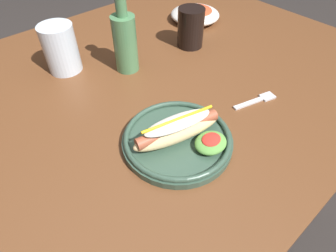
% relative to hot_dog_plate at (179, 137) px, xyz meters
% --- Properties ---
extents(ground_plane, '(8.00, 8.00, 0.00)m').
position_rel_hot_dog_plate_xyz_m(ground_plane, '(0.07, 0.22, -0.76)').
color(ground_plane, '#2D2826').
extents(dining_table, '(1.44, 1.01, 0.74)m').
position_rel_hot_dog_plate_xyz_m(dining_table, '(0.07, 0.22, -0.11)').
color(dining_table, brown).
rests_on(dining_table, ground_plane).
extents(hot_dog_plate, '(0.24, 0.24, 0.08)m').
position_rel_hot_dog_plate_xyz_m(hot_dog_plate, '(0.00, 0.00, 0.00)').
color(hot_dog_plate, '#334C3D').
rests_on(hot_dog_plate, dining_table).
extents(fork, '(0.12, 0.05, 0.00)m').
position_rel_hot_dog_plate_xyz_m(fork, '(0.25, -0.03, -0.02)').
color(fork, silver).
rests_on(fork, dining_table).
extents(soda_cup, '(0.08, 0.08, 0.12)m').
position_rel_hot_dog_plate_xyz_m(soda_cup, '(0.32, 0.29, 0.04)').
color(soda_cup, black).
rests_on(soda_cup, dining_table).
extents(water_cup, '(0.09, 0.09, 0.13)m').
position_rel_hot_dog_plate_xyz_m(water_cup, '(-0.05, 0.42, 0.04)').
color(water_cup, silver).
rests_on(water_cup, dining_table).
extents(glass_bottle, '(0.06, 0.06, 0.22)m').
position_rel_hot_dog_plate_xyz_m(glass_bottle, '(0.09, 0.31, 0.06)').
color(glass_bottle, '#4C7F51').
rests_on(glass_bottle, dining_table).
extents(side_bowl, '(0.17, 0.17, 0.05)m').
position_rel_hot_dog_plate_xyz_m(side_bowl, '(0.46, 0.40, 0.00)').
color(side_bowl, silver).
rests_on(side_bowl, dining_table).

